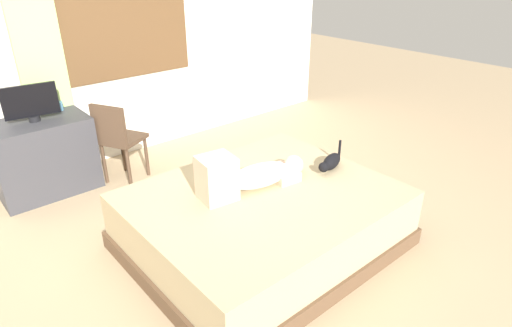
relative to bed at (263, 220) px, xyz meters
The scene contains 10 objects.
ground_plane 0.26m from the bed, 160.35° to the left, with size 16.00×16.00×0.00m, color tan.
back_wall_with_window 2.76m from the bed, 91.89° to the left, with size 6.40×0.14×2.90m.
bed is the anchor object (origin of this frame).
person_lying 0.39m from the bed, 102.51° to the left, with size 0.94×0.37×0.34m.
cat 0.78m from the bed, ahead, with size 0.35×0.17×0.21m.
desk 2.33m from the bed, 116.07° to the left, with size 0.90×0.56×0.74m.
tv_monitor 2.42m from the bed, 116.11° to the left, with size 0.48×0.10×0.35m.
cup 2.43m from the bed, 108.23° to the left, with size 0.08×0.08×0.09m, color teal.
chair_by_desk 1.83m from the bed, 102.19° to the left, with size 0.51×0.51×0.86m.
curtain_left 2.70m from the bed, 108.38° to the left, with size 0.44×0.06×2.53m, color #ADCC75.
Camera 1 is at (-1.84, -2.20, 2.17)m, focal length 30.30 mm.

